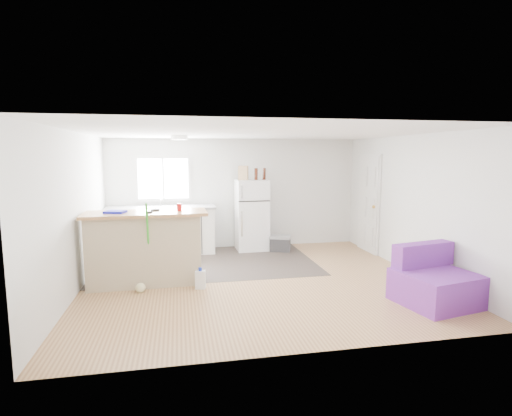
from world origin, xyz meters
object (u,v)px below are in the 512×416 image
(mop, at_px, (143,277))
(bottle_left, at_px, (256,174))
(red_cup, at_px, (179,207))
(cardboard_box, at_px, (243,173))
(purple_seat, at_px, (434,283))
(peninsula, at_px, (145,248))
(cleaner_jug, at_px, (200,279))
(cooler, at_px, (280,243))
(kitchen_cabinets, at_px, (162,230))
(blue_tray, at_px, (115,212))
(bottle_right, at_px, (264,174))
(refrigerator, at_px, (252,215))

(mop, xyz_separation_m, bottle_left, (2.19, 2.27, 1.42))
(mop, relative_size, red_cup, 11.39)
(red_cup, bearing_deg, cardboard_box, 55.02)
(purple_seat, bearing_deg, mop, 151.46)
(peninsula, height_order, cleaner_jug, peninsula)
(cooler, height_order, cleaner_jug, cooler)
(kitchen_cabinets, relative_size, purple_seat, 1.99)
(peninsula, xyz_separation_m, blue_tray, (-0.42, -0.04, 0.59))
(cleaner_jug, distance_m, bottle_left, 3.06)
(bottle_right, bearing_deg, bottle_left, -152.47)
(cooler, distance_m, cardboard_box, 1.70)
(purple_seat, relative_size, blue_tray, 3.72)
(cardboard_box, bearing_deg, blue_tray, -139.46)
(cooler, distance_m, blue_tray, 3.68)
(kitchen_cabinets, relative_size, cardboard_box, 7.42)
(cooler, relative_size, bottle_left, 2.08)
(peninsula, relative_size, cleaner_jug, 5.68)
(kitchen_cabinets, xyz_separation_m, blue_tray, (-0.60, -2.02, 0.68))
(cooler, xyz_separation_m, blue_tray, (-3.08, -1.74, 1.01))
(red_cup, bearing_deg, blue_tray, -176.71)
(cooler, xyz_separation_m, bottle_left, (-0.49, 0.20, 1.48))
(cooler, bearing_deg, cleaner_jug, -110.02)
(cleaner_jug, distance_m, red_cup, 1.20)
(peninsula, xyz_separation_m, cooler, (2.66, 1.70, -0.42))
(refrigerator, distance_m, cooler, 0.87)
(refrigerator, xyz_separation_m, cleaner_jug, (-1.25, -2.41, -0.62))
(cardboard_box, height_order, bottle_right, cardboard_box)
(bottle_left, xyz_separation_m, bottle_right, (0.20, 0.10, 0.00))
(cleaner_jug, height_order, mop, mop)
(mop, distance_m, bottle_left, 3.46)
(mop, bearing_deg, purple_seat, -17.63)
(bottle_right, bearing_deg, kitchen_cabinets, -179.50)
(cooler, xyz_separation_m, cardboard_box, (-0.76, 0.25, 1.50))
(bottle_left, bearing_deg, cooler, -21.78)
(peninsula, bearing_deg, purple_seat, -23.83)
(peninsula, relative_size, mop, 1.40)
(cardboard_box, bearing_deg, cooler, -18.02)
(purple_seat, relative_size, cardboard_box, 3.72)
(cardboard_box, bearing_deg, purple_seat, -59.63)
(refrigerator, bearing_deg, cardboard_box, -168.37)
(purple_seat, distance_m, cleaner_jug, 3.39)
(cleaner_jug, bearing_deg, bottle_right, 69.11)
(mop, height_order, bottle_right, bottle_right)
(red_cup, relative_size, cardboard_box, 0.40)
(refrigerator, distance_m, red_cup, 2.54)
(refrigerator, xyz_separation_m, cooler, (0.57, -0.29, -0.59))
(cleaner_jug, bearing_deg, kitchen_cabinets, 116.82)
(refrigerator, bearing_deg, purple_seat, -63.31)
(red_cup, xyz_separation_m, bottle_right, (1.81, 1.98, 0.43))
(purple_seat, height_order, bottle_left, bottle_left)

